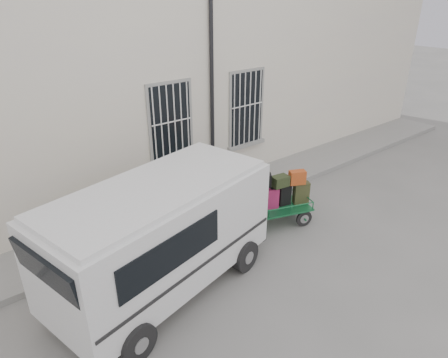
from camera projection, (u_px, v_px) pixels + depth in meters
name	position (u px, v px, depth m)	size (l,w,h in m)	color
ground	(255.00, 240.00, 9.75)	(80.00, 80.00, 0.00)	slate
building	(137.00, 80.00, 12.34)	(24.00, 5.15, 6.00)	beige
sidewalk	(202.00, 203.00, 11.27)	(24.00, 1.70, 0.15)	gray
luggage_cart	(272.00, 197.00, 10.06)	(2.29, 1.44, 1.48)	black
van	(160.00, 232.00, 7.63)	(4.93, 2.89, 2.34)	silver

